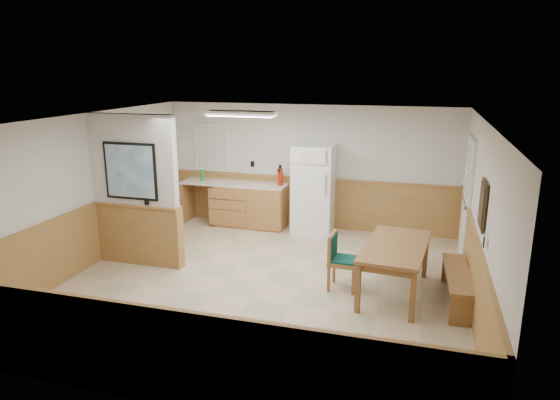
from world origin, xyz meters
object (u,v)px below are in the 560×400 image
(refrigerator, at_px, (313,189))
(soap_bottle, at_px, (202,175))
(fire_extinguisher, at_px, (280,176))
(dining_chair, at_px, (338,256))
(dining_bench, at_px, (458,280))
(dining_table, at_px, (395,251))

(refrigerator, relative_size, soap_bottle, 7.33)
(fire_extinguisher, bearing_deg, refrigerator, -27.77)
(refrigerator, relative_size, dining_chair, 2.07)
(dining_bench, xyz_separation_m, dining_chair, (-1.68, 0.02, 0.16))
(dining_table, xyz_separation_m, soap_bottle, (-4.13, 2.46, 0.36))
(dining_table, bearing_deg, soap_bottle, 154.68)
(fire_extinguisher, bearing_deg, soap_bottle, 161.88)
(refrigerator, distance_m, fire_extinguisher, 0.74)
(dining_bench, relative_size, dining_chair, 1.76)
(dining_table, height_order, dining_bench, dining_table)
(refrigerator, height_order, fire_extinguisher, refrigerator)
(refrigerator, xyz_separation_m, dining_chair, (0.93, -2.47, -0.39))
(soap_bottle, bearing_deg, fire_extinguisher, 2.43)
(refrigerator, height_order, soap_bottle, refrigerator)
(fire_extinguisher, relative_size, soap_bottle, 1.73)
(dining_bench, distance_m, fire_extinguisher, 4.27)
(dining_table, xyz_separation_m, dining_bench, (0.87, -0.04, -0.32))
(dining_bench, relative_size, fire_extinguisher, 3.60)
(fire_extinguisher, bearing_deg, dining_chair, -78.00)
(refrigerator, relative_size, fire_extinguisher, 4.23)
(dining_bench, height_order, fire_extinguisher, fire_extinguisher)
(refrigerator, bearing_deg, fire_extinguisher, 171.52)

